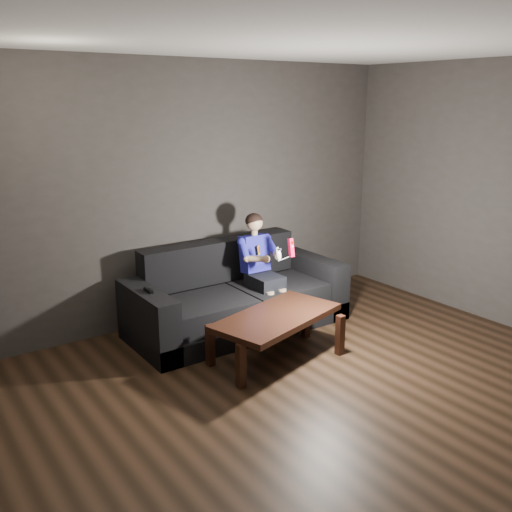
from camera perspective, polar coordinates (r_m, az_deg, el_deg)
floor at (r=4.58m, az=9.95°, el=-14.95°), size 5.00×5.00×0.00m
back_wall at (r=6.05m, az=-6.37°, el=6.33°), size 5.00×0.04×2.70m
ceiling at (r=3.98m, az=11.87°, el=20.89°), size 5.00×5.00×0.02m
sofa at (r=5.90m, az=-1.97°, el=-4.55°), size 2.23×0.96×0.86m
child at (r=5.85m, az=0.42°, el=-0.32°), size 0.43×0.52×1.05m
wii_remote_red at (r=5.54m, az=3.53°, el=0.85°), size 0.05×0.07×0.19m
nunchuk_white at (r=5.46m, az=2.24°, el=0.22°), size 0.06×0.09×0.14m
wii_remote_black at (r=5.27m, az=-10.71°, el=-3.40°), size 0.04×0.14×0.03m
coffee_table at (r=5.14m, az=2.08°, el=-6.47°), size 1.33×0.91×0.44m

